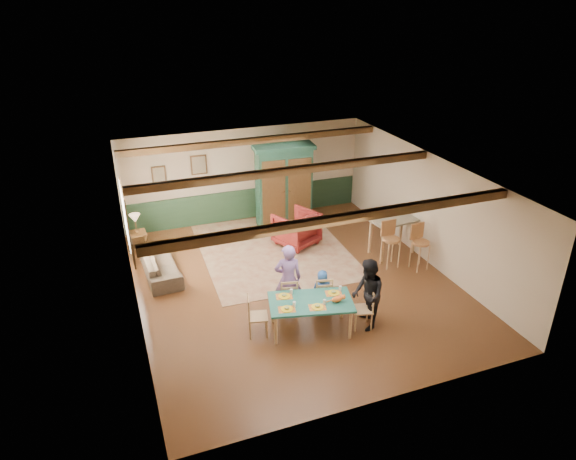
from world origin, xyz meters
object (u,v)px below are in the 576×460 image
object	(u,v)px
dining_chair_far_right	(323,293)
sofa	(160,265)
counter_table	(392,236)
person_woman	(368,295)
armoire	(284,186)
end_table	(138,242)
table_lamp	(136,224)
dining_table	(310,316)
person_man	(288,279)
dining_chair_end_right	(362,308)
armchair	(296,229)
dining_chair_end_left	(258,316)
person_child	(322,290)
cat	(337,299)
dining_chair_far_left	(288,295)
bar_stool_left	(391,245)
bar_stool_right	(420,248)

from	to	relation	value
dining_chair_far_right	sofa	size ratio (longest dim) A/B	0.46
counter_table	person_woman	bearing A→B (deg)	-129.38
armoire	end_table	distance (m)	4.21
armoire	table_lamp	bearing A→B (deg)	-171.91
dining_chair_far_right	counter_table	distance (m)	3.26
dining_table	person_man	xyz separation A→B (m)	(-0.18, 0.79, 0.44)
dining_table	table_lamp	xyz separation A→B (m)	(-2.87, 4.66, 0.47)
person_woman	end_table	size ratio (longest dim) A/B	2.71
dining_chair_end_right	armchair	xyz separation A→B (m)	(0.11, 3.90, 0.03)
dining_chair_end_left	person_man	world-z (taller)	person_man
dining_chair_end_left	dining_chair_end_right	bearing A→B (deg)	-90.00
person_man	person_child	xyz separation A→B (m)	(0.70, -0.17, -0.33)
cat	table_lamp	distance (m)	5.90
armoire	sofa	distance (m)	4.19
dining_table	cat	bearing A→B (deg)	-23.93
dining_chair_far_left	dining_chair_end_left	xyz separation A→B (m)	(-0.81, -0.47, 0.00)
person_man	counter_table	distance (m)	3.76
armoire	armchair	distance (m)	1.48
dining_table	dining_chair_end_left	size ratio (longest dim) A/B	1.89
counter_table	bar_stool_left	world-z (taller)	bar_stool_left
cat	dining_chair_end_right	bearing A→B (deg)	9.46
dining_chair_far_left	dining_chair_end_left	world-z (taller)	same
counter_table	bar_stool_right	bearing A→B (deg)	-78.28
armchair	person_woman	bearing A→B (deg)	64.16
counter_table	person_man	bearing A→B (deg)	-155.69
sofa	counter_table	distance (m)	5.81
sofa	bar_stool_right	size ratio (longest dim) A/B	1.62
end_table	bar_stool_left	size ratio (longest dim) A/B	0.48
armchair	bar_stool_left	world-z (taller)	bar_stool_left
end_table	dining_table	bearing A→B (deg)	-58.40
end_table	bar_stool_right	size ratio (longest dim) A/B	0.48
person_child	dining_table	bearing A→B (deg)	63.43
person_man	table_lamp	bearing A→B (deg)	-41.62
dining_table	counter_table	xyz separation A→B (m)	(3.23, 2.33, 0.14)
armchair	dining_chair_end_left	bearing A→B (deg)	32.39
dining_table	person_child	bearing A→B (deg)	49.81
end_table	counter_table	size ratio (longest dim) A/B	0.48
dining_chair_far_right	person_woman	size ratio (longest dim) A/B	0.58
dining_table	bar_stool_left	distance (m)	3.35
person_woman	counter_table	bearing A→B (deg)	154.25
end_table	dining_chair_end_right	bearing A→B (deg)	-51.66
person_man	end_table	world-z (taller)	person_man
dining_table	table_lamp	size ratio (longest dim) A/B	3.23
person_man	sofa	bearing A→B (deg)	-33.11
armchair	counter_table	bearing A→B (deg)	122.48
dining_chair_far_left	person_child	size ratio (longest dim) A/B	0.95
bar_stool_left	person_woman	bearing A→B (deg)	-130.70
dining_chair_far_right	cat	xyz separation A→B (m)	(-0.04, -0.75, 0.33)
bar_stool_right	armchair	bearing A→B (deg)	129.32
dining_chair_end_left	bar_stool_right	world-z (taller)	bar_stool_right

